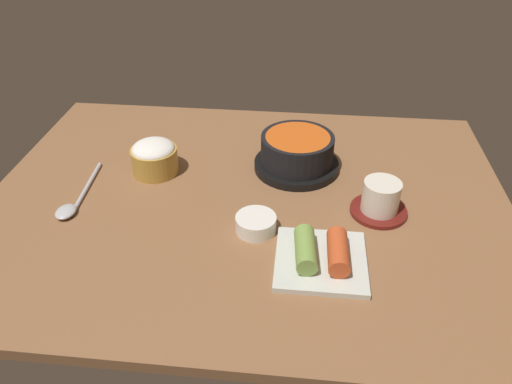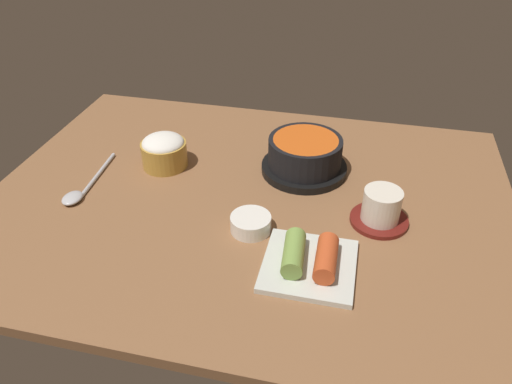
{
  "view_description": "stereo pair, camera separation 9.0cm",
  "coord_description": "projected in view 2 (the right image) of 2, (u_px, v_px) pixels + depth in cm",
  "views": [
    {
      "loc": [
        9.77,
        -75.64,
        57.18
      ],
      "look_at": [
        2.0,
        -2.0,
        5.0
      ],
      "focal_mm": 34.43,
      "sensor_mm": 36.0,
      "label": 1
    },
    {
      "loc": [
        18.69,
        -74.15,
        57.18
      ],
      "look_at": [
        2.0,
        -2.0,
        5.0
      ],
      "focal_mm": 34.43,
      "sensor_mm": 36.0,
      "label": 2
    }
  ],
  "objects": [
    {
      "name": "dining_table",
      "position": [
        248.0,
        202.0,
        0.95
      ],
      "size": [
        100.0,
        76.0,
        2.0
      ],
      "primitive_type": "cube",
      "color": "brown",
      "rests_on": "ground"
    },
    {
      "name": "spoon",
      "position": [
        81.0,
        190.0,
        0.95
      ],
      "size": [
        3.6,
        19.17,
        1.35
      ],
      "color": "#B7B7BC",
      "rests_on": "dining_table"
    },
    {
      "name": "banchan_cup_center",
      "position": [
        251.0,
        223.0,
        0.85
      ],
      "size": [
        7.18,
        7.18,
        2.87
      ],
      "color": "white",
      "rests_on": "dining_table"
    },
    {
      "name": "kimchi_plate",
      "position": [
        309.0,
        261.0,
        0.78
      ],
      "size": [
        14.67,
        14.67,
        4.4
      ],
      "color": "silver",
      "rests_on": "dining_table"
    },
    {
      "name": "rice_bowl",
      "position": [
        164.0,
        150.0,
        1.02
      ],
      "size": [
        9.44,
        9.44,
        7.02
      ],
      "color": "#B78C38",
      "rests_on": "dining_table"
    },
    {
      "name": "tea_cup_with_saucer",
      "position": [
        381.0,
        208.0,
        0.86
      ],
      "size": [
        10.4,
        10.4,
        6.64
      ],
      "color": "maroon",
      "rests_on": "dining_table"
    },
    {
      "name": "stone_pot",
      "position": [
        305.0,
        156.0,
        1.0
      ],
      "size": [
        17.57,
        17.57,
        7.54
      ],
      "color": "black",
      "rests_on": "dining_table"
    }
  ]
}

